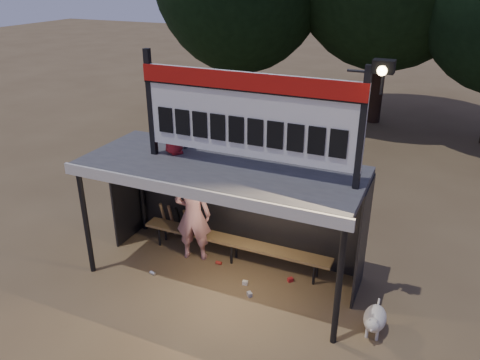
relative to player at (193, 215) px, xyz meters
name	(u,v)px	position (x,y,z in m)	size (l,w,h in m)	color
ground	(222,275)	(0.80, -0.34, -0.98)	(80.00, 80.00, 0.00)	brown
player	(193,215)	(0.00, 0.00, 0.00)	(0.72, 0.47, 1.97)	silver
child_a	(175,125)	(-0.35, 0.08, 1.80)	(0.45, 0.35, 0.93)	slate
child_b	(173,126)	(-0.24, -0.15, 1.86)	(0.51, 0.33, 1.04)	red
dugout_shelter	(227,184)	(0.80, -0.10, 0.86)	(5.10, 2.08, 2.32)	#414043
scoreboard_assembly	(250,113)	(1.35, -0.35, 2.34)	(4.10, 0.27, 1.99)	black
bench	(234,242)	(0.80, 0.21, -0.55)	(4.00, 0.35, 0.48)	olive
dog	(375,319)	(3.75, -0.79, -0.70)	(0.36, 0.81, 0.49)	#EEE5CE
bats	(176,221)	(-0.71, 0.48, -0.55)	(0.68, 0.35, 0.84)	olive
litter	(232,278)	(1.04, -0.42, -0.94)	(2.65, 0.98, 0.08)	#B21E21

